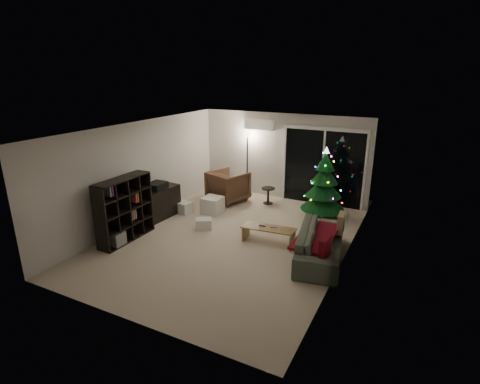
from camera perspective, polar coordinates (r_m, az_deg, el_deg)
The scene contains 18 objects.
room at distance 9.29m, azimuth 5.29°, elevation 1.54°, with size 6.50×7.51×2.60m.
bookshelf at distance 8.77m, azimuth -18.02°, elevation -2.36°, with size 0.36×1.44×1.44m, color black, non-canonical shape.
media_cabinet at distance 9.81m, azimuth -12.39°, elevation -1.73°, with size 0.47×1.26×0.79m, color black.
stereo at distance 9.66m, azimuth -12.58°, elevation 0.93°, with size 0.40×0.47×0.17m, color black.
armchair at distance 10.83m, azimuth -1.83°, elevation 0.91°, with size 0.96×0.99×0.90m, color brown.
ottoman at distance 10.00m, azimuth -4.21°, elevation -2.01°, with size 0.49×0.49×0.44m, color silver.
cardboard_box_a at distance 10.14m, azimuth -8.65°, elevation -2.34°, with size 0.41×0.31×0.29m, color white.
cardboard_box_b at distance 9.06m, azimuth -5.54°, elevation -4.87°, with size 0.37×0.28×0.26m, color white.
side_table at distance 10.69m, azimuth 4.31°, elevation -0.57°, with size 0.38×0.38×0.47m, color black.
floor_lamp at distance 11.22m, azimuth 1.11°, elevation 4.21°, with size 0.31×0.31×1.91m, color black.
sofa at distance 7.81m, azimuth 12.15°, elevation -7.68°, with size 2.14×0.84×0.63m, color #3E4A37.
sofa_throw at distance 7.77m, azimuth 11.51°, elevation -6.62°, with size 0.67×1.54×0.05m, color maroon.
cushion_a at distance 8.24m, azimuth 15.15°, elevation -4.57°, with size 0.12×0.41×0.41m, color #9C815B.
cushion_b at distance 7.08m, azimuth 12.85°, elevation -8.28°, with size 0.12×0.41×0.41m, color maroon.
coffee_table at distance 8.33m, azimuth 4.34°, elevation -6.57°, with size 1.17×0.41×0.37m, color #AA8547, non-canonical shape.
remote_a at distance 8.30m, azimuth 3.42°, elevation -5.16°, with size 0.15×0.04×0.02m, color black.
remote_b at distance 8.25m, azimuth 5.15°, elevation -5.33°, with size 0.14×0.04×0.02m, color slate.
christmas_tree at distance 9.77m, azimuth 12.70°, elevation 1.42°, with size 1.14×1.14×1.84m, color black.
Camera 1 is at (3.70, -6.80, 3.67)m, focal length 28.00 mm.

